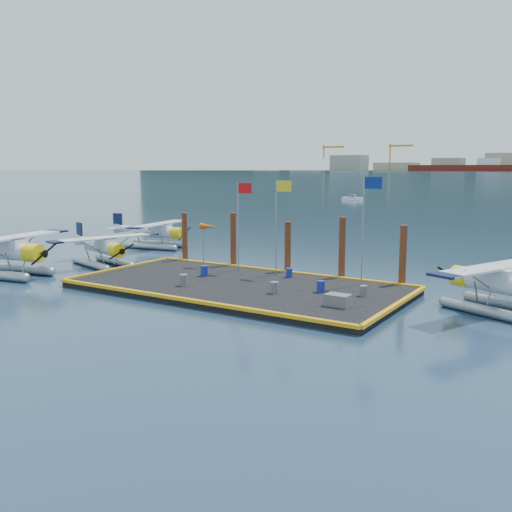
{
  "coord_description": "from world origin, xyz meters",
  "views": [
    {
      "loc": [
        19.13,
        -28.35,
        7.53
      ],
      "look_at": [
        0.07,
        2.0,
        1.86
      ],
      "focal_mm": 40.0,
      "sensor_mm": 36.0,
      "label": 1
    }
  ],
  "objects_px": {
    "drum_5": "(289,273)",
    "drum_4": "(363,291)",
    "seaplane_c": "(157,234)",
    "piling_3": "(342,250)",
    "piling_4": "(403,258)",
    "drum_0": "(204,271)",
    "seaplane_b": "(104,249)",
    "drum_3": "(184,280)",
    "crate": "(338,300)",
    "flagpole_red": "(241,213)",
    "piling_0": "(185,239)",
    "seaplane_a": "(5,254)",
    "piling_2": "(288,249)",
    "seaplane_d": "(501,287)",
    "drum_2": "(321,286)",
    "windsock": "(209,227)",
    "flagpole_blue": "(366,214)",
    "drum_1": "(274,288)",
    "piling_1": "(233,242)",
    "flagpole_yellow": "(279,213)"
  },
  "relations": [
    {
      "from": "drum_3",
      "to": "drum_5",
      "type": "relative_size",
      "value": 1.16
    },
    {
      "from": "crate",
      "to": "piling_2",
      "type": "bearing_deg",
      "value": 133.79
    },
    {
      "from": "seaplane_a",
      "to": "piling_2",
      "type": "bearing_deg",
      "value": 111.87
    },
    {
      "from": "crate",
      "to": "flagpole_yellow",
      "type": "xyz_separation_m",
      "value": [
        -6.8,
        5.71,
        3.8
      ]
    },
    {
      "from": "drum_1",
      "to": "piling_1",
      "type": "bearing_deg",
      "value": 138.07
    },
    {
      "from": "drum_5",
      "to": "piling_2",
      "type": "bearing_deg",
      "value": 121.32
    },
    {
      "from": "seaplane_c",
      "to": "piling_3",
      "type": "relative_size",
      "value": 2.04
    },
    {
      "from": "seaplane_a",
      "to": "drum_3",
      "type": "height_order",
      "value": "seaplane_a"
    },
    {
      "from": "flagpole_blue",
      "to": "piling_4",
      "type": "distance_m",
      "value": 3.61
    },
    {
      "from": "seaplane_c",
      "to": "drum_4",
      "type": "height_order",
      "value": "seaplane_c"
    },
    {
      "from": "piling_0",
      "to": "seaplane_c",
      "type": "bearing_deg",
      "value": 144.48
    },
    {
      "from": "crate",
      "to": "piling_2",
      "type": "xyz_separation_m",
      "value": [
        -7.01,
        7.31,
        1.19
      ]
    },
    {
      "from": "drum_5",
      "to": "drum_4",
      "type": "bearing_deg",
      "value": -22.53
    },
    {
      "from": "seaplane_a",
      "to": "flagpole_yellow",
      "type": "xyz_separation_m",
      "value": [
        16.77,
        8.61,
        2.93
      ]
    },
    {
      "from": "seaplane_c",
      "to": "flagpole_red",
      "type": "xyz_separation_m",
      "value": [
        14.15,
        -7.27,
        3.05
      ]
    },
    {
      "from": "piling_0",
      "to": "drum_1",
      "type": "bearing_deg",
      "value": -28.97
    },
    {
      "from": "seaplane_c",
      "to": "flagpole_red",
      "type": "relative_size",
      "value": 1.46
    },
    {
      "from": "drum_5",
      "to": "flagpole_blue",
      "type": "xyz_separation_m",
      "value": [
        5.0,
        0.36,
        3.99
      ]
    },
    {
      "from": "seaplane_c",
      "to": "drum_3",
      "type": "bearing_deg",
      "value": 37.99
    },
    {
      "from": "seaplane_c",
      "to": "piling_2",
      "type": "height_order",
      "value": "piling_2"
    },
    {
      "from": "flagpole_blue",
      "to": "piling_3",
      "type": "xyz_separation_m",
      "value": [
        -2.2,
        1.6,
        -2.54
      ]
    },
    {
      "from": "seaplane_b",
      "to": "drum_2",
      "type": "bearing_deg",
      "value": 104.34
    },
    {
      "from": "seaplane_a",
      "to": "flagpole_blue",
      "type": "bearing_deg",
      "value": 100.94
    },
    {
      "from": "drum_2",
      "to": "windsock",
      "type": "distance_m",
      "value": 11.15
    },
    {
      "from": "flagpole_yellow",
      "to": "piling_3",
      "type": "xyz_separation_m",
      "value": [
        3.8,
        1.6,
        -2.36
      ]
    },
    {
      "from": "seaplane_c",
      "to": "piling_2",
      "type": "bearing_deg",
      "value": 62.96
    },
    {
      "from": "drum_0",
      "to": "crate",
      "type": "xyz_separation_m",
      "value": [
        10.71,
        -2.77,
        -0.04
      ]
    },
    {
      "from": "seaplane_d",
      "to": "drum_0",
      "type": "xyz_separation_m",
      "value": [
        -17.79,
        -1.6,
        -0.68
      ]
    },
    {
      "from": "drum_5",
      "to": "windsock",
      "type": "xyz_separation_m",
      "value": [
        -6.72,
        0.36,
        2.53
      ]
    },
    {
      "from": "piling_4",
      "to": "seaplane_b",
      "type": "bearing_deg",
      "value": -169.96
    },
    {
      "from": "piling_1",
      "to": "piling_2",
      "type": "relative_size",
      "value": 1.11
    },
    {
      "from": "piling_1",
      "to": "piling_4",
      "type": "bearing_deg",
      "value": 0.0
    },
    {
      "from": "seaplane_a",
      "to": "piling_0",
      "type": "height_order",
      "value": "piling_0"
    },
    {
      "from": "piling_3",
      "to": "piling_4",
      "type": "distance_m",
      "value": 4.0
    },
    {
      "from": "drum_0",
      "to": "piling_4",
      "type": "relative_size",
      "value": 0.17
    },
    {
      "from": "drum_3",
      "to": "crate",
      "type": "bearing_deg",
      "value": 1.8
    },
    {
      "from": "piling_3",
      "to": "piling_4",
      "type": "xyz_separation_m",
      "value": [
        4.0,
        0.0,
        -0.15
      ]
    },
    {
      "from": "drum_0",
      "to": "seaplane_b",
      "type": "bearing_deg",
      "value": 176.08
    },
    {
      "from": "seaplane_c",
      "to": "piling_3",
      "type": "bearing_deg",
      "value": 66.31
    },
    {
      "from": "flagpole_blue",
      "to": "piling_3",
      "type": "bearing_deg",
      "value": 143.93
    },
    {
      "from": "seaplane_d",
      "to": "piling_3",
      "type": "height_order",
      "value": "piling_3"
    },
    {
      "from": "crate",
      "to": "piling_1",
      "type": "height_order",
      "value": "piling_1"
    },
    {
      "from": "piling_4",
      "to": "drum_1",
      "type": "bearing_deg",
      "value": -129.05
    },
    {
      "from": "seaplane_b",
      "to": "seaplane_c",
      "type": "xyz_separation_m",
      "value": [
        -3.2,
        9.52,
        0.03
      ]
    },
    {
      "from": "drum_1",
      "to": "piling_1",
      "type": "distance_m",
      "value": 9.82
    },
    {
      "from": "seaplane_a",
      "to": "seaplane_d",
      "type": "xyz_separation_m",
      "value": [
        30.65,
        7.27,
        -0.16
      ]
    },
    {
      "from": "drum_0",
      "to": "drum_2",
      "type": "height_order",
      "value": "drum_0"
    },
    {
      "from": "flagpole_red",
      "to": "piling_0",
      "type": "relative_size",
      "value": 1.5
    },
    {
      "from": "piling_0",
      "to": "piling_2",
      "type": "height_order",
      "value": "piling_0"
    },
    {
      "from": "piling_2",
      "to": "drum_0",
      "type": "bearing_deg",
      "value": -129.22
    }
  ]
}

